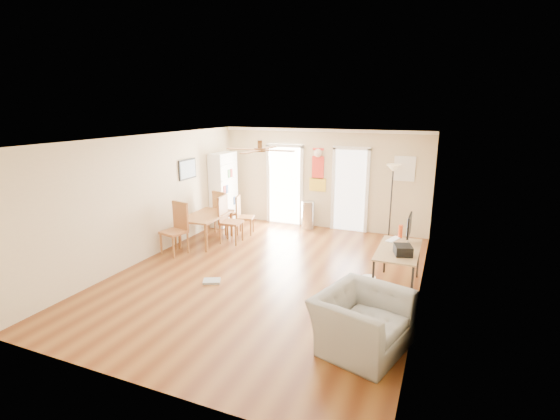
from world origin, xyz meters
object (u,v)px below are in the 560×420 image
at_px(dining_table, 207,228).
at_px(armchair, 362,322).
at_px(computer_desk, 397,269).
at_px(printer, 403,250).
at_px(dining_chair_near, 174,229).
at_px(bookshelf, 224,189).
at_px(wastebasket_b, 378,302).
at_px(wastebasket_a, 368,284).
at_px(torchiere_lamp, 391,202).
at_px(dining_chair_right_a, 245,215).
at_px(dining_chair_far, 225,212).
at_px(dining_chair_right_b, 231,220).
at_px(trash_can, 308,215).

distance_m(dining_table, armchair, 5.23).
bearing_deg(computer_desk, printer, -70.17).
distance_m(computer_desk, printer, 0.54).
relative_size(computer_desk, printer, 4.37).
bearing_deg(dining_chair_near, bookshelf, 106.92).
distance_m(wastebasket_b, armchair, 1.15).
relative_size(dining_chair_near, wastebasket_a, 4.02).
bearing_deg(dining_table, armchair, -34.68).
height_order(torchiere_lamp, printer, torchiere_lamp).
xyz_separation_m(wastebasket_a, armchair, (0.23, -1.75, 0.25)).
bearing_deg(wastebasket_b, dining_chair_right_a, 143.73).
distance_m(bookshelf, computer_desk, 5.47).
relative_size(computer_desk, wastebasket_a, 4.96).
xyz_separation_m(dining_chair_right_a, dining_chair_far, (-0.53, -0.06, 0.06)).
distance_m(printer, wastebasket_b, 0.99).
relative_size(bookshelf, dining_table, 1.46).
relative_size(dining_chair_right_b, trash_can, 1.50).
distance_m(dining_chair_right_a, trash_can, 1.69).
xyz_separation_m(dining_chair_right_a, trash_can, (1.31, 1.05, -0.12)).
height_order(wastebasket_a, armchair, armchair).
height_order(dining_chair_right_b, dining_chair_near, dining_chair_near).
relative_size(wastebasket_b, armchair, 0.26).
xyz_separation_m(computer_desk, wastebasket_a, (-0.43, -0.33, -0.23)).
relative_size(dining_chair_far, computer_desk, 0.78).
relative_size(dining_chair_right_b, dining_chair_near, 0.98).
xyz_separation_m(dining_chair_right_a, torchiere_lamp, (3.42, 1.02, 0.43)).
distance_m(torchiere_lamp, wastebasket_a, 3.27).
bearing_deg(dining_chair_far, torchiere_lamp, -148.51).
xyz_separation_m(dining_chair_near, wastebasket_b, (4.56, -0.89, -0.41)).
height_order(bookshelf, dining_chair_right_a, bookshelf).
bearing_deg(dining_chair_right_a, wastebasket_a, -136.92).
distance_m(trash_can, computer_desk, 3.91).
relative_size(dining_chair_right_b, printer, 3.48).
bearing_deg(wastebasket_b, torchiere_lamp, 95.55).
bearing_deg(dining_table, trash_can, 46.79).
bearing_deg(dining_chair_near, wastebasket_a, 9.49).
bearing_deg(dining_chair_near, armchair, -10.99).
relative_size(dining_table, wastebasket_b, 4.41).
bearing_deg(armchair, dining_chair_right_b, 66.07).
bearing_deg(dining_chair_right_b, trash_can, -40.74).
bearing_deg(trash_can, torchiere_lamp, -0.84).
xyz_separation_m(dining_table, printer, (4.60, -1.17, 0.49)).
xyz_separation_m(torchiere_lamp, computer_desk, (0.53, -2.85, -0.54)).
xyz_separation_m(bookshelf, dining_chair_right_b, (0.93, -1.28, -0.43)).
xyz_separation_m(bookshelf, dining_table, (0.38, -1.49, -0.65)).
bearing_deg(dining_chair_right_b, torchiere_lamp, -67.23).
relative_size(bookshelf, dining_chair_right_a, 2.02).
xyz_separation_m(bookshelf, armchair, (4.68, -4.46, -0.60)).
relative_size(bookshelf, wastebasket_a, 7.00).
height_order(dining_chair_right_a, armchair, dining_chair_right_a).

